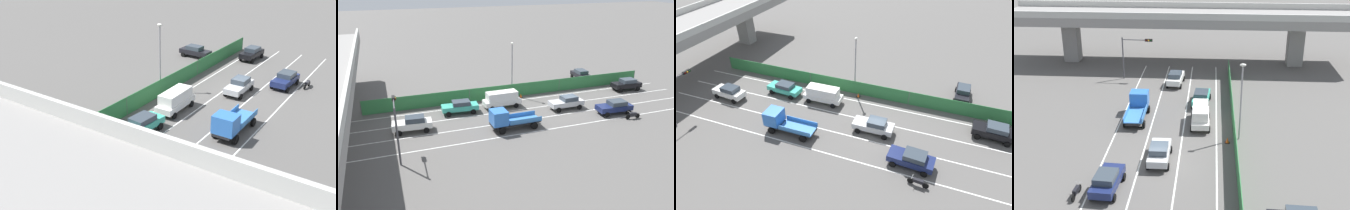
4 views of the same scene
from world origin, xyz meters
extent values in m
plane|color=#565451|center=(0.00, 0.00, 0.00)|extent=(300.00, 300.00, 0.00)
cube|color=silver|center=(-5.04, 4.59, 0.00)|extent=(0.14, 45.18, 0.01)
cube|color=silver|center=(-1.68, 4.59, 0.00)|extent=(0.14, 45.18, 0.01)
cube|color=silver|center=(1.68, 4.59, 0.00)|extent=(0.14, 45.18, 0.01)
cube|color=silver|center=(5.04, 4.59, 0.00)|extent=(0.14, 45.18, 0.01)
cube|color=#B2B2AD|center=(0.00, 25.06, 7.68)|extent=(51.00, 0.30, 0.90)
cube|color=gray|center=(16.32, 29.18, 2.99)|extent=(2.17, 2.17, 5.98)
cube|color=#2D753D|center=(6.72, 4.59, 0.93)|extent=(0.06, 41.18, 1.86)
cylinder|color=#4C514C|center=(6.72, -2.27, 0.93)|extent=(0.10, 0.10, 1.86)
cylinder|color=#4C514C|center=(6.72, 11.45, 0.93)|extent=(0.10, 0.10, 1.86)
cylinder|color=#4C514C|center=(6.72, 25.18, 0.93)|extent=(0.10, 0.10, 1.86)
cube|color=black|center=(3.59, -11.94, 0.83)|extent=(2.07, 4.42, 0.70)
cube|color=#333D47|center=(3.57, -12.17, 1.45)|extent=(1.71, 2.16, 0.55)
cylinder|color=black|center=(2.78, -10.42, 0.32)|extent=(0.26, 0.65, 0.64)
cylinder|color=black|center=(4.58, -10.53, 0.32)|extent=(0.26, 0.65, 0.64)
cylinder|color=black|center=(2.60, -13.35, 0.32)|extent=(0.26, 0.65, 0.64)
cylinder|color=black|center=(4.39, -13.46, 0.32)|extent=(0.26, 0.65, 0.64)
cube|color=#B7BABC|center=(-0.02, 0.41, 0.79)|extent=(1.79, 4.46, 0.63)
cube|color=#333D47|center=(-0.02, 0.01, 1.39)|extent=(1.56, 1.95, 0.57)
cylinder|color=black|center=(-0.91, 1.91, 0.32)|extent=(0.22, 0.64, 0.64)
cylinder|color=black|center=(0.85, 1.92, 0.32)|extent=(0.22, 0.64, 0.64)
cylinder|color=black|center=(-0.89, -1.11, 0.32)|extent=(0.22, 0.64, 0.64)
cylinder|color=black|center=(0.87, -1.10, 0.32)|extent=(0.22, 0.64, 0.64)
cube|color=teal|center=(3.30, 13.61, 0.78)|extent=(2.07, 4.64, 0.60)
cube|color=#333D47|center=(3.29, 13.45, 1.34)|extent=(1.69, 2.26, 0.50)
cylinder|color=black|center=(2.55, 15.20, 0.32)|extent=(0.27, 0.65, 0.64)
cylinder|color=black|center=(4.29, 15.07, 0.32)|extent=(0.27, 0.65, 0.64)
cylinder|color=black|center=(2.32, 12.14, 0.32)|extent=(0.27, 0.65, 0.64)
cylinder|color=black|center=(4.05, 12.01, 0.32)|extent=(0.27, 0.65, 0.64)
cube|color=white|center=(-0.16, 19.82, 0.83)|extent=(2.04, 4.40, 0.69)
cube|color=#333D47|center=(-0.19, 19.48, 1.45)|extent=(1.66, 2.17, 0.56)
cylinder|color=black|center=(-0.89, 21.33, 0.32)|extent=(0.27, 0.66, 0.64)
cylinder|color=black|center=(0.80, 21.20, 0.32)|extent=(0.27, 0.66, 0.64)
cylinder|color=black|center=(-1.13, 18.43, 0.32)|extent=(0.27, 0.66, 0.64)
cylinder|color=black|center=(0.57, 18.30, 0.32)|extent=(0.27, 0.66, 0.64)
cube|color=navy|center=(-3.59, -4.38, 0.80)|extent=(2.10, 4.50, 0.64)
cube|color=#333D47|center=(-3.61, -4.72, 1.39)|extent=(1.73, 2.17, 0.53)
cylinder|color=black|center=(-4.39, -2.83, 0.32)|extent=(0.26, 0.65, 0.64)
cylinder|color=black|center=(-2.58, -2.95, 0.32)|extent=(0.26, 0.65, 0.64)
cylinder|color=black|center=(-4.59, -5.81, 0.32)|extent=(0.26, 0.65, 0.64)
cylinder|color=black|center=(-2.78, -5.93, 0.32)|extent=(0.26, 0.65, 0.64)
cube|color=silver|center=(3.36, 8.00, 0.78)|extent=(1.89, 4.91, 0.61)
cube|color=silver|center=(3.36, 8.00, 1.60)|extent=(1.66, 4.03, 1.04)
cylinder|color=black|center=(2.43, 9.64, 0.32)|extent=(0.23, 0.64, 0.64)
cylinder|color=black|center=(4.22, 9.68, 0.32)|extent=(0.23, 0.64, 0.64)
cylinder|color=black|center=(2.50, 6.32, 0.32)|extent=(0.23, 0.64, 0.64)
cylinder|color=black|center=(4.29, 6.36, 0.32)|extent=(0.23, 0.64, 0.64)
cube|color=black|center=(-3.39, 8.83, 0.73)|extent=(1.59, 5.68, 0.25)
cube|color=blue|center=(-3.40, 10.81, 1.64)|extent=(1.96, 1.71, 1.58)
cube|color=#3875BC|center=(-3.38, 7.90, 0.90)|extent=(1.97, 3.83, 0.10)
cube|color=#3875BC|center=(-4.32, 7.89, 1.15)|extent=(0.11, 3.82, 0.50)
cube|color=#3875BC|center=(-2.45, 7.91, 1.15)|extent=(0.11, 3.82, 0.50)
cylinder|color=black|center=(-4.38, 10.75, 0.40)|extent=(0.27, 0.80, 0.80)
cylinder|color=black|center=(-2.43, 10.76, 0.40)|extent=(0.27, 0.80, 0.80)
cylinder|color=black|center=(-4.35, 6.89, 0.40)|extent=(0.27, 0.80, 0.80)
cylinder|color=black|center=(-2.41, 6.90, 0.40)|extent=(0.27, 0.80, 0.80)
cylinder|color=black|center=(-5.76, -4.80, 0.30)|extent=(0.15, 0.61, 0.60)
cylinder|color=black|center=(-5.86, -6.14, 0.30)|extent=(0.15, 0.61, 0.60)
cube|color=black|center=(-5.81, -5.47, 0.58)|extent=(0.35, 0.94, 0.36)
cylinder|color=#B2B2B2|center=(-5.77, -4.91, 0.92)|extent=(0.60, 0.08, 0.03)
cube|color=black|center=(10.63, -8.55, 0.79)|extent=(4.49, 1.91, 0.63)
cube|color=#333D47|center=(10.74, -8.56, 1.38)|extent=(2.20, 1.60, 0.54)
cylinder|color=black|center=(9.09, -9.35, 0.32)|extent=(0.65, 0.25, 0.64)
cylinder|color=black|center=(9.16, -7.63, 0.32)|extent=(0.65, 0.25, 0.64)
cylinder|color=black|center=(12.09, -9.48, 0.32)|extent=(0.65, 0.25, 0.64)
cylinder|color=black|center=(12.16, -7.76, 0.32)|extent=(0.65, 0.25, 0.64)
cube|color=black|center=(-3.76, 21.54, 5.30)|extent=(0.97, 0.31, 0.32)
sphere|color=#390706|center=(-4.06, 21.39, 5.30)|extent=(0.20, 0.20, 0.20)
sphere|color=#EFA319|center=(-3.76, 21.38, 5.30)|extent=(0.20, 0.20, 0.20)
sphere|color=black|center=(-3.46, 21.37, 5.30)|extent=(0.20, 0.20, 0.20)
cylinder|color=gray|center=(7.22, 5.07, 3.68)|extent=(0.16, 0.16, 7.36)
ellipsoid|color=silver|center=(7.22, 5.07, 7.54)|extent=(0.60, 0.36, 0.28)
cone|color=orange|center=(6.07, 4.17, 0.28)|extent=(0.36, 0.36, 0.56)
cube|color=black|center=(6.07, 4.17, 0.01)|extent=(0.47, 0.47, 0.03)
camera|label=1|loc=(-15.09, 37.08, 16.16)|focal=40.88mm
camera|label=2|loc=(-36.35, 22.32, 16.30)|focal=36.85mm
camera|label=3|loc=(-23.84, -5.33, 20.55)|focal=30.30mm
camera|label=4|loc=(4.30, -33.71, 20.03)|focal=47.50mm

